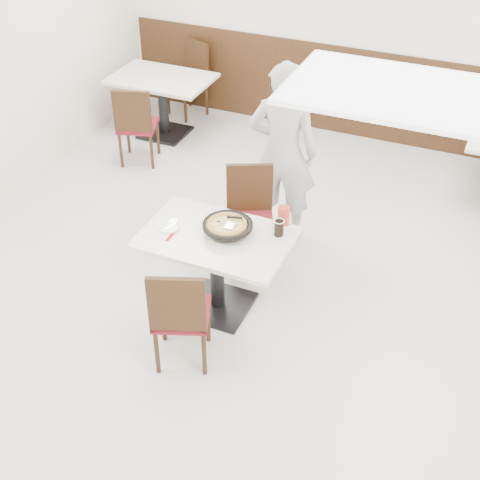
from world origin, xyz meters
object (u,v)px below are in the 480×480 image
at_px(chair_near, 181,311).
at_px(pizza, 227,226).
at_px(chair_far, 250,221).
at_px(cola_glass, 279,228).
at_px(bg_chair_left_far, 187,80).
at_px(diner_person, 283,153).
at_px(red_cup, 284,215).
at_px(main_table, 217,272).
at_px(bg_table_left, 163,106).
at_px(bg_chair_left_near, 138,124).
at_px(side_plate, 169,228).
at_px(pizza_pan, 228,228).

distance_m(chair_near, pizza, 0.80).
relative_size(chair_far, pizza, 3.09).
xyz_separation_m(chair_near, cola_glass, (0.45, 0.86, 0.34)).
height_order(chair_near, bg_chair_left_far, same).
height_order(cola_glass, diner_person, diner_person).
bearing_deg(chair_near, pizza, 64.78).
xyz_separation_m(red_cup, diner_person, (-0.34, 0.89, 0.06)).
xyz_separation_m(chair_near, chair_far, (0.01, 1.32, 0.00)).
bearing_deg(main_table, bg_table_left, 126.41).
relative_size(chair_near, bg_chair_left_near, 1.00).
xyz_separation_m(side_plate, bg_chair_left_far, (-1.59, 3.40, -0.28)).
bearing_deg(pizza_pan, bg_chair_left_near, 136.30).
bearing_deg(diner_person, bg_table_left, -45.57).
height_order(chair_near, red_cup, chair_near).
bearing_deg(pizza, bg_chair_left_near, 136.16).
height_order(main_table, side_plate, side_plate).
bearing_deg(chair_near, diner_person, 66.40).
xyz_separation_m(pizza_pan, side_plate, (-0.46, -0.14, -0.03)).
bearing_deg(chair_far, bg_table_left, -70.12).
xyz_separation_m(chair_near, pizza_pan, (0.06, 0.73, 0.32)).
bearing_deg(pizza, side_plate, -162.75).
relative_size(pizza_pan, bg_chair_left_far, 0.37).
height_order(main_table, pizza, pizza).
xyz_separation_m(bg_chair_left_near, bg_chair_left_far, (-0.06, 1.35, 0.00)).
relative_size(side_plate, diner_person, 0.09).
xyz_separation_m(side_plate, red_cup, (0.83, 0.44, 0.07)).
bearing_deg(bg_chair_left_far, pizza, 146.58).
height_order(red_cup, bg_table_left, red_cup).
bearing_deg(bg_table_left, side_plate, -59.99).
xyz_separation_m(chair_far, red_cup, (0.42, -0.30, 0.35)).
relative_size(pizza, bg_chair_left_near, 0.32).
bearing_deg(pizza_pan, pizza, -153.05).
distance_m(chair_far, bg_chair_left_near, 2.34).
bearing_deg(side_plate, pizza, 17.25).
height_order(diner_person, bg_chair_left_near, diner_person).
relative_size(main_table, bg_table_left, 1.00).
distance_m(chair_near, pizza_pan, 0.80).
height_order(main_table, red_cup, red_cup).
bearing_deg(side_plate, bg_chair_left_far, 115.12).
bearing_deg(pizza_pan, cola_glass, 18.66).
bearing_deg(pizza, cola_glass, 18.81).
xyz_separation_m(cola_glass, bg_chair_left_near, (-2.38, 1.77, -0.34)).
bearing_deg(pizza_pan, bg_table_left, 128.17).
xyz_separation_m(chair_far, diner_person, (0.08, 0.59, 0.41)).
xyz_separation_m(pizza_pan, pizza, (-0.01, -0.00, 0.02)).
xyz_separation_m(side_plate, bg_chair_left_near, (-1.53, 2.05, -0.28)).
height_order(side_plate, bg_chair_left_near, bg_chair_left_near).
distance_m(main_table, side_plate, 0.56).
height_order(main_table, bg_chair_left_far, bg_chair_left_far).
bearing_deg(bg_table_left, bg_chair_left_near, -84.61).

